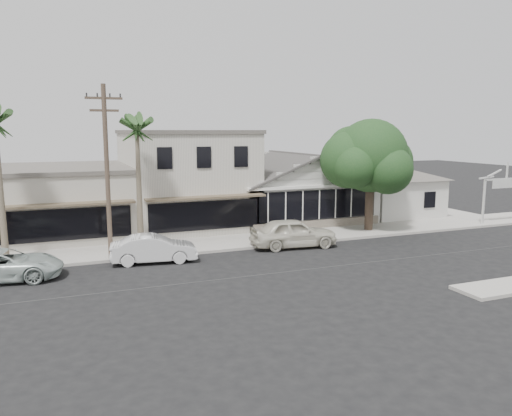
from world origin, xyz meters
name	(u,v)px	position (x,y,z in m)	size (l,w,h in m)	color
ground	(312,269)	(0.00, 0.00, 0.00)	(140.00, 140.00, 0.00)	black
sidewalk_north	(127,251)	(-8.00, 6.75, 0.07)	(90.00, 3.50, 0.15)	#9E9991
corner_shop	(293,186)	(5.00, 12.47, 2.62)	(10.40, 8.60, 5.10)	beige
side_cottage	(391,197)	(13.20, 11.50, 1.50)	(6.00, 6.00, 3.00)	beige
arch_sign	(506,181)	(18.40, 5.30, 3.16)	(4.12, 0.12, 3.95)	white
row_building_near	(185,180)	(-3.00, 13.50, 3.25)	(8.00, 10.00, 6.50)	beige
row_building_midnear	(48,203)	(-12.00, 13.50, 2.10)	(10.00, 10.00, 4.20)	#AFA99D
utility_pole	(107,169)	(-9.00, 5.20, 4.79)	(1.80, 0.24, 9.00)	brown
car_0	(293,233)	(1.17, 4.51, 0.85)	(2.01, 5.01, 1.71)	beige
car_1	(154,249)	(-6.96, 4.13, 0.72)	(1.52, 4.36, 1.44)	silver
car_2	(3,265)	(-13.87, 3.51, 0.72)	(2.37, 5.15, 1.43)	#B0BDB9
shade_tree	(368,158)	(7.77, 6.92, 4.93)	(6.75, 6.10, 7.49)	#47362B
palm_east	(137,128)	(-7.21, 6.76, 6.84)	(2.83, 2.83, 7.99)	#726651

